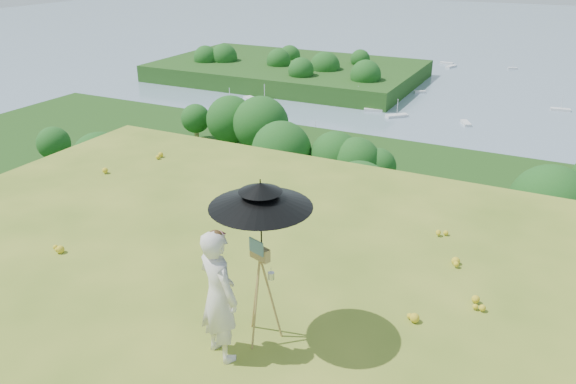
% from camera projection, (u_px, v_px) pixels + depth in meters
% --- Properties ---
extents(ground, '(14.00, 14.00, 0.00)m').
position_uv_depth(ground, '(176.00, 316.00, 8.06)').
color(ground, '#5B7521').
rests_on(ground, ground).
extents(forest_slope, '(140.00, 56.00, 22.00)m').
position_uv_depth(forest_slope, '(449.00, 374.00, 48.43)').
color(forest_slope, '#1A3A10').
rests_on(forest_slope, bay_water).
extents(shoreline_tier, '(170.00, 28.00, 8.00)m').
position_uv_depth(shoreline_tier, '(499.00, 244.00, 84.05)').
color(shoreline_tier, slate).
rests_on(shoreline_tier, bay_water).
extents(bay_water, '(700.00, 700.00, 0.00)m').
position_uv_depth(bay_water, '(557.00, 55.00, 218.56)').
color(bay_water, slate).
rests_on(bay_water, ground).
extents(peninsula, '(90.00, 60.00, 12.00)m').
position_uv_depth(peninsula, '(288.00, 63.00, 177.38)').
color(peninsula, '#1A3A10').
rests_on(peninsula, bay_water).
extents(slope_trees, '(110.00, 50.00, 6.00)m').
position_uv_depth(slope_trees, '(470.00, 230.00, 42.80)').
color(slope_trees, '#185118').
rests_on(slope_trees, forest_slope).
extents(harbor_town, '(110.00, 22.00, 5.00)m').
position_uv_depth(harbor_town, '(506.00, 204.00, 81.43)').
color(harbor_town, silver).
rests_on(harbor_town, shoreline_tier).
extents(moored_boats, '(140.00, 140.00, 0.70)m').
position_uv_depth(moored_boats, '(495.00, 95.00, 158.72)').
color(moored_boats, silver).
rests_on(moored_boats, bay_water).
extents(wildflowers, '(10.00, 10.50, 0.12)m').
position_uv_depth(wildflowers, '(186.00, 303.00, 8.24)').
color(wildflowers, gold).
rests_on(wildflowers, ground).
extents(painter, '(0.78, 0.66, 1.81)m').
position_uv_depth(painter, '(218.00, 295.00, 6.95)').
color(painter, white).
rests_on(painter, ground).
extents(field_easel, '(0.73, 0.73, 1.52)m').
position_uv_depth(field_easel, '(261.00, 290.00, 7.32)').
color(field_easel, olive).
rests_on(field_easel, ground).
extents(sun_umbrella, '(1.64, 1.64, 1.06)m').
position_uv_depth(sun_umbrella, '(261.00, 219.00, 6.93)').
color(sun_umbrella, black).
rests_on(sun_umbrella, field_easel).
extents(painter_cap, '(0.25, 0.28, 0.10)m').
position_uv_depth(painter_cap, '(215.00, 235.00, 6.61)').
color(painter_cap, '#BD676E').
rests_on(painter_cap, painter).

